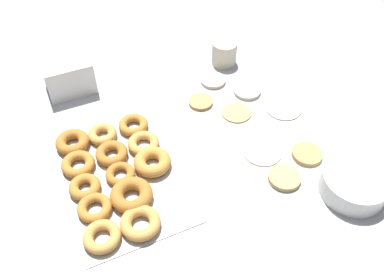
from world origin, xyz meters
The scene contains 13 objects.
ground_plane centered at (0.00, 0.00, 0.00)m, with size 3.00×3.00×0.00m, color #9EA0A5.
pancake_0 centered at (-0.12, 0.17, 0.01)m, with size 0.09×0.09×0.01m, color beige.
pancake_1 centered at (0.14, 0.07, 0.00)m, with size 0.12×0.12×0.01m, color beige.
pancake_2 centered at (-0.22, 0.09, 0.01)m, with size 0.09×0.09×0.01m, color beige.
pancake_3 centered at (0.25, 0.08, 0.01)m, with size 0.09×0.09×0.01m, color tan.
pancake_4 centered at (0.00, 0.24, 0.00)m, with size 0.12×0.12×0.01m, color silver.
pancake_5 centered at (0.20, 0.19, 0.01)m, with size 0.09×0.09×0.01m, color tan.
pancake_6 centered at (-0.04, 0.09, 0.00)m, with size 0.10×0.10×0.01m, color tan.
pancake_7 centered at (-0.14, 0.00, 0.01)m, with size 0.08×0.08×0.01m, color tan.
donut_tray centered at (0.05, -0.35, 0.02)m, with size 0.45×0.32×0.04m.
batter_bowl centered at (0.36, 0.22, 0.03)m, with size 0.18×0.18×0.06m.
container_stack centered at (-0.39, -0.37, 0.06)m, with size 0.13×0.16×0.11m.
paper_cup centered at (-0.31, 0.17, 0.04)m, with size 0.09×0.09×0.09m.
Camera 1 is at (0.78, -0.44, 0.90)m, focal length 38.00 mm.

